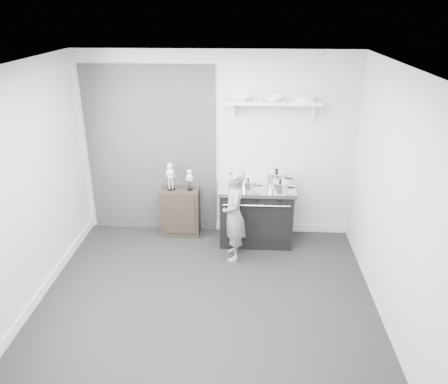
# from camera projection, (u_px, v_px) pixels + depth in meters

# --- Properties ---
(ground) EXTENTS (4.00, 4.00, 0.00)m
(ground) POSITION_uv_depth(u_px,v_px,m) (206.00, 299.00, 5.22)
(ground) COLOR black
(ground) RESTS_ON ground
(room_shell) EXTENTS (4.02, 3.62, 2.71)m
(room_shell) POSITION_uv_depth(u_px,v_px,m) (196.00, 166.00, 4.71)
(room_shell) COLOR #BBBCB9
(room_shell) RESTS_ON ground
(wall_shelf) EXTENTS (1.30, 0.26, 0.24)m
(wall_shelf) POSITION_uv_depth(u_px,v_px,m) (274.00, 103.00, 5.91)
(wall_shelf) COLOR silver
(wall_shelf) RESTS_ON room_shell
(stove) EXTENTS (1.09, 0.68, 0.87)m
(stove) POSITION_uv_depth(u_px,v_px,m) (256.00, 213.00, 6.36)
(stove) COLOR black
(stove) RESTS_ON ground
(side_cabinet) EXTENTS (0.56, 0.33, 0.73)m
(side_cabinet) POSITION_uv_depth(u_px,v_px,m) (181.00, 212.00, 6.57)
(side_cabinet) COLOR black
(side_cabinet) RESTS_ON ground
(child) EXTENTS (0.36, 0.51, 1.31)m
(child) POSITION_uv_depth(u_px,v_px,m) (234.00, 215.00, 5.83)
(child) COLOR slate
(child) RESTS_ON ground
(pot_front_left) EXTENTS (0.30, 0.21, 0.17)m
(pot_front_left) POSITION_uv_depth(u_px,v_px,m) (236.00, 184.00, 6.07)
(pot_front_left) COLOR silver
(pot_front_left) RESTS_ON stove
(pot_back_right) EXTENTS (0.38, 0.30, 0.22)m
(pot_back_right) POSITION_uv_depth(u_px,v_px,m) (276.00, 177.00, 6.26)
(pot_back_right) COLOR silver
(pot_back_right) RESTS_ON stove
(pot_front_right) EXTENTS (0.31, 0.23, 0.19)m
(pot_front_right) POSITION_uv_depth(u_px,v_px,m) (280.00, 187.00, 5.97)
(pot_front_right) COLOR silver
(pot_front_right) RESTS_ON stove
(pot_front_center) EXTENTS (0.29, 0.20, 0.17)m
(pot_front_center) POSITION_uv_depth(u_px,v_px,m) (248.00, 185.00, 6.04)
(pot_front_center) COLOR silver
(pot_front_center) RESTS_ON stove
(skeleton_full) EXTENTS (0.13, 0.08, 0.47)m
(skeleton_full) POSITION_uv_depth(u_px,v_px,m) (170.00, 174.00, 6.34)
(skeleton_full) COLOR silver
(skeleton_full) RESTS_ON side_cabinet
(skeleton_torso) EXTENTS (0.10, 0.07, 0.36)m
(skeleton_torso) POSITION_uv_depth(u_px,v_px,m) (190.00, 178.00, 6.35)
(skeleton_torso) COLOR silver
(skeleton_torso) RESTS_ON side_cabinet
(bowl_large) EXTENTS (0.29, 0.29, 0.07)m
(bowl_large) POSITION_uv_depth(u_px,v_px,m) (240.00, 98.00, 5.91)
(bowl_large) COLOR white
(bowl_large) RESTS_ON wall_shelf
(bowl_small) EXTENTS (0.23, 0.23, 0.07)m
(bowl_small) POSITION_uv_depth(u_px,v_px,m) (274.00, 98.00, 5.88)
(bowl_small) COLOR white
(bowl_small) RESTS_ON wall_shelf
(plate_stack) EXTENTS (0.26, 0.26, 0.06)m
(plate_stack) POSITION_uv_depth(u_px,v_px,m) (305.00, 99.00, 5.86)
(plate_stack) COLOR white
(plate_stack) RESTS_ON wall_shelf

